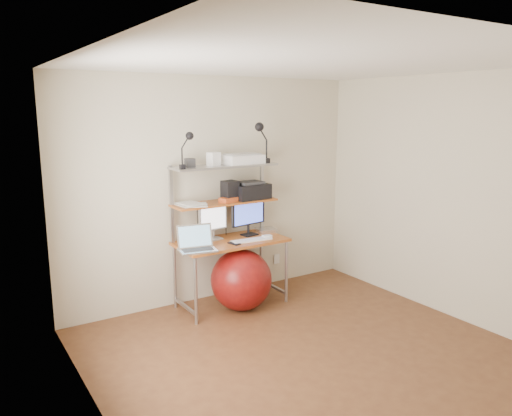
{
  "coord_description": "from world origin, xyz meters",
  "views": [
    {
      "loc": [
        -2.6,
        -3.13,
        2.14
      ],
      "look_at": [
        0.14,
        1.15,
        1.13
      ],
      "focal_mm": 35.0,
      "sensor_mm": 36.0,
      "label": 1
    }
  ],
  "objects_px": {
    "monitor_black": "(248,215)",
    "exercise_ball": "(241,280)",
    "laptop": "(196,245)",
    "monitor_silver": "(213,220)",
    "printer": "(250,191)"
  },
  "relations": [
    {
      "from": "monitor_black",
      "to": "exercise_ball",
      "type": "bearing_deg",
      "value": -142.84
    },
    {
      "from": "monitor_black",
      "to": "exercise_ball",
      "type": "distance_m",
      "value": 0.74
    },
    {
      "from": "monitor_silver",
      "to": "exercise_ball",
      "type": "relative_size",
      "value": 0.6
    },
    {
      "from": "monitor_silver",
      "to": "exercise_ball",
      "type": "bearing_deg",
      "value": -70.36
    },
    {
      "from": "laptop",
      "to": "printer",
      "type": "relative_size",
      "value": 0.96
    },
    {
      "from": "monitor_black",
      "to": "laptop",
      "type": "relative_size",
      "value": 1.14
    },
    {
      "from": "monitor_silver",
      "to": "laptop",
      "type": "height_order",
      "value": "monitor_silver"
    },
    {
      "from": "monitor_black",
      "to": "laptop",
      "type": "height_order",
      "value": "monitor_black"
    },
    {
      "from": "monitor_silver",
      "to": "laptop",
      "type": "xyz_separation_m",
      "value": [
        -0.35,
        -0.28,
        -0.16
      ]
    },
    {
      "from": "monitor_black",
      "to": "printer",
      "type": "bearing_deg",
      "value": 21.41
    },
    {
      "from": "printer",
      "to": "laptop",
      "type": "bearing_deg",
      "value": -165.78
    },
    {
      "from": "exercise_ball",
      "to": "monitor_silver",
      "type": "bearing_deg",
      "value": 117.52
    },
    {
      "from": "monitor_black",
      "to": "monitor_silver",
      "type": "bearing_deg",
      "value": 164.81
    },
    {
      "from": "laptop",
      "to": "printer",
      "type": "distance_m",
      "value": 0.96
    },
    {
      "from": "monitor_silver",
      "to": "exercise_ball",
      "type": "height_order",
      "value": "monitor_silver"
    }
  ]
}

